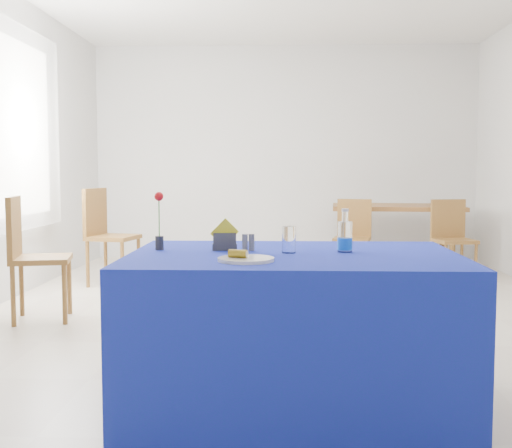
{
  "coord_description": "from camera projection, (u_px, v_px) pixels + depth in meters",
  "views": [
    {
      "loc": [
        -0.04,
        -5.01,
        1.16
      ],
      "look_at": [
        -0.16,
        -2.1,
        0.92
      ],
      "focal_mm": 45.0,
      "sensor_mm": 36.0,
      "label": 1
    }
  ],
  "objects": [
    {
      "name": "drinking_glass",
      "position": [
        289.0,
        240.0,
        3.14
      ],
      "size": [
        0.07,
        0.07,
        0.13
      ],
      "primitive_type": "cylinder",
      "color": "white",
      "rests_on": "blue_table"
    },
    {
      "name": "napkin_holder",
      "position": [
        225.0,
        241.0,
        3.24
      ],
      "size": [
        0.15,
        0.07,
        0.16
      ],
      "color": "#36373B",
      "rests_on": "blue_table"
    },
    {
      "name": "water_bottle",
      "position": [
        345.0,
        238.0,
        3.18
      ],
      "size": [
        0.08,
        0.08,
        0.21
      ],
      "color": "white",
      "rests_on": "blue_table"
    },
    {
      "name": "chair_win_b",
      "position": [
        105.0,
        229.0,
        6.52
      ],
      "size": [
        0.52,
        0.52,
        0.99
      ],
      "rotation": [
        0.0,
        0.0,
        1.36
      ],
      "color": "brown",
      "rests_on": "floor"
    },
    {
      "name": "window_pane",
      "position": [
        16.0,
        128.0,
        5.85
      ],
      "size": [
        0.04,
        1.5,
        1.6
      ],
      "primitive_type": "cube",
      "color": "white",
      "rests_on": "room_shell"
    },
    {
      "name": "salt_shaker",
      "position": [
        245.0,
        242.0,
        3.22
      ],
      "size": [
        0.03,
        0.03,
        0.08
      ],
      "primitive_type": "cylinder",
      "color": "slate",
      "rests_on": "blue_table"
    },
    {
      "name": "chair_bg_left",
      "position": [
        353.0,
        232.0,
        7.09
      ],
      "size": [
        0.46,
        0.46,
        0.85
      ],
      "rotation": [
        0.0,
        0.0,
        -0.24
      ],
      "color": "brown",
      "rests_on": "floor"
    },
    {
      "name": "chair_bg_right",
      "position": [
        451.0,
        233.0,
        6.85
      ],
      "size": [
        0.44,
        0.44,
        0.86
      ],
      "rotation": [
        0.0,
        0.0,
        0.17
      ],
      "color": "brown",
      "rests_on": "floor"
    },
    {
      "name": "rose_vase",
      "position": [
        159.0,
        222.0,
        3.26
      ],
      "size": [
        0.05,
        0.05,
        0.3
      ],
      "color": "#242529",
      "rests_on": "blue_table"
    },
    {
      "name": "chair_win_a",
      "position": [
        29.0,
        249.0,
        4.95
      ],
      "size": [
        0.52,
        0.52,
        0.97
      ],
      "rotation": [
        0.0,
        0.0,
        1.8
      ],
      "color": "brown",
      "rests_on": "floor"
    },
    {
      "name": "blue_table",
      "position": [
        293.0,
        330.0,
        3.16
      ],
      "size": [
        1.6,
        1.1,
        0.76
      ],
      "color": "#102A97",
      "rests_on": "floor"
    },
    {
      "name": "floor",
      "position": [
        286.0,
        318.0,
        5.08
      ],
      "size": [
        7.0,
        7.0,
        0.0
      ],
      "primitive_type": "plane",
      "color": "beige",
      "rests_on": "ground"
    },
    {
      "name": "plate",
      "position": [
        246.0,
        259.0,
        2.86
      ],
      "size": [
        0.25,
        0.25,
        0.01
      ],
      "primitive_type": "cylinder",
      "color": "silver",
      "rests_on": "blue_table"
    },
    {
      "name": "oak_table",
      "position": [
        396.0,
        211.0,
        7.67
      ],
      "size": [
        1.58,
        1.09,
        0.76
      ],
      "color": "brown",
      "rests_on": "floor"
    },
    {
      "name": "room_shell",
      "position": [
        287.0,
        95.0,
        4.93
      ],
      "size": [
        7.0,
        7.0,
        7.0
      ],
      "color": "silver",
      "rests_on": "ground"
    },
    {
      "name": "banana_pieces",
      "position": [
        238.0,
        254.0,
        2.85
      ],
      "size": [
        0.09,
        0.06,
        0.04
      ],
      "color": "gold",
      "rests_on": "plate"
    },
    {
      "name": "pepper_shaker",
      "position": [
        252.0,
        242.0,
        3.22
      ],
      "size": [
        0.03,
        0.03,
        0.08
      ],
      "primitive_type": "cylinder",
      "color": "slate",
      "rests_on": "blue_table"
    },
    {
      "name": "curtain",
      "position": [
        23.0,
        128.0,
        5.84
      ],
      "size": [
        0.04,
        1.75,
        1.85
      ],
      "primitive_type": "cube",
      "color": "white",
      "rests_on": "room_shell"
    }
  ]
}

